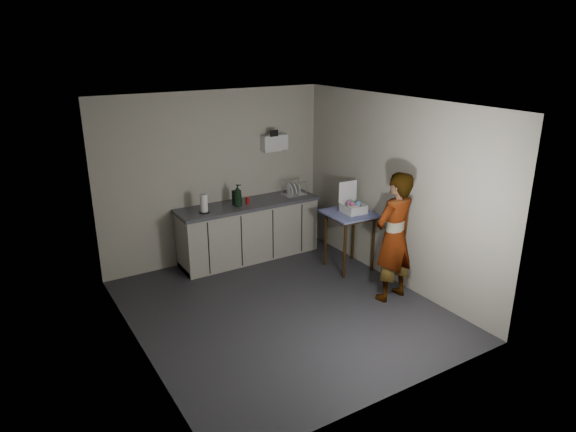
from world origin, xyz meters
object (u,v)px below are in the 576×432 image
soap_bottle (238,195)px  soda_can (247,200)px  kitchen_counter (249,232)px  side_table (350,220)px  dish_rack (294,192)px  paper_towel (204,204)px  standing_man (394,237)px  bakery_box (353,206)px  dark_bottle (234,198)px

soap_bottle → soda_can: soap_bottle is taller
kitchen_counter → soda_can: soda_can is taller
side_table → dish_rack: (-0.29, 1.09, 0.19)m
kitchen_counter → soda_can: 0.54m
paper_towel → soap_bottle: bearing=2.0°
side_table → standing_man: size_ratio=0.51×
soap_bottle → bakery_box: size_ratio=0.78×
dark_bottle → paper_towel: 0.54m
standing_man → soap_bottle: bearing=-67.6°
dark_bottle → bakery_box: (1.36, -1.16, -0.04)m
dark_bottle → paper_towel: paper_towel is taller
soap_bottle → bakery_box: 1.71m
standing_man → bakery_box: standing_man is taller
side_table → standing_man: (-0.10, -1.04, 0.09)m
dark_bottle → dish_rack: (1.03, -0.06, -0.06)m
dark_bottle → dish_rack: dish_rack is taller
standing_man → soap_bottle: size_ratio=5.15×
side_table → bakery_box: size_ratio=2.04×
standing_man → paper_towel: standing_man is taller
soap_bottle → dark_bottle: (-0.02, 0.08, -0.06)m
soap_bottle → kitchen_counter: bearing=17.5°
kitchen_counter → side_table: kitchen_counter is taller
side_table → kitchen_counter: bearing=137.1°
standing_man → bakery_box: bearing=-104.7°
soap_bottle → paper_towel: soap_bottle is taller
kitchen_counter → side_table: 1.61m
soda_can → dark_bottle: dark_bottle is taller
kitchen_counter → side_table: size_ratio=2.53×
kitchen_counter → dish_rack: dish_rack is taller
soda_can → bakery_box: size_ratio=0.25×
bakery_box → side_table: bearing=173.4°
bakery_box → soap_bottle: bearing=144.6°
dish_rack → bakery_box: bakery_box is taller
kitchen_counter → standing_man: standing_man is taller
standing_man → soda_can: standing_man is taller
paper_towel → bakery_box: bakery_box is taller
paper_towel → bakery_box: (1.89, -1.05, -0.06)m
soda_can → dish_rack: 0.84m
side_table → standing_man: 1.05m
side_table → dish_rack: bearing=107.8°
paper_towel → dish_rack: bearing=1.8°
standing_man → soap_bottle: 2.43m
dish_rack → soap_bottle: bearing=-178.4°
standing_man → soda_can: size_ratio=15.83×
soda_can → paper_towel: (-0.72, -0.04, 0.08)m
standing_man → dish_rack: standing_man is taller
dark_bottle → paper_towel: (-0.53, -0.10, 0.02)m
soda_can → paper_towel: size_ratio=0.40×
soap_bottle → soda_can: size_ratio=3.08×
dish_rack → kitchen_counter: bearing=177.5°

